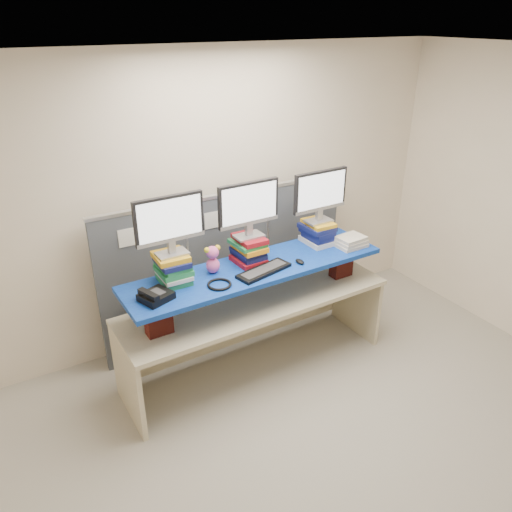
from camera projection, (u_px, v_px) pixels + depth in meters
room at (350, 287)px, 3.27m from camera, size 5.00×4.00×2.80m
cubicle_partition at (229, 266)px, 4.94m from camera, size 2.60×0.06×1.53m
desk at (256, 313)px, 4.47m from camera, size 2.48×0.78×0.75m
brick_pier_left at (158, 318)px, 3.87m from camera, size 0.21×0.12×0.28m
brick_pier_right at (341, 262)px, 4.74m from camera, size 0.21×0.12×0.28m
blue_board at (256, 269)px, 4.27m from camera, size 2.34×0.64×0.04m
book_stack_left at (173, 268)px, 3.97m from camera, size 0.26×0.31×0.24m
book_stack_center at (249, 249)px, 4.30m from camera, size 0.26×0.32×0.23m
book_stack_right at (318, 232)px, 4.66m from camera, size 0.27×0.32×0.21m
monitor_left at (170, 222)px, 3.80m from camera, size 0.56×0.16×0.48m
monitor_center at (249, 206)px, 4.13m from camera, size 0.56×0.16×0.48m
monitor_right at (320, 193)px, 4.49m from camera, size 0.56×0.16×0.48m
keyboard at (264, 271)px, 4.16m from camera, size 0.52×0.27×0.03m
mouse at (300, 261)px, 4.31m from camera, size 0.06×0.11×0.03m
desk_phone at (155, 296)px, 3.75m from camera, size 0.28×0.26×0.09m
headset at (219, 284)px, 3.96m from camera, size 0.23×0.23×0.02m
plush_toy at (213, 259)px, 4.11m from camera, size 0.14×0.11×0.24m
binder_stack at (351, 242)px, 4.62m from camera, size 0.28×0.23×0.10m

